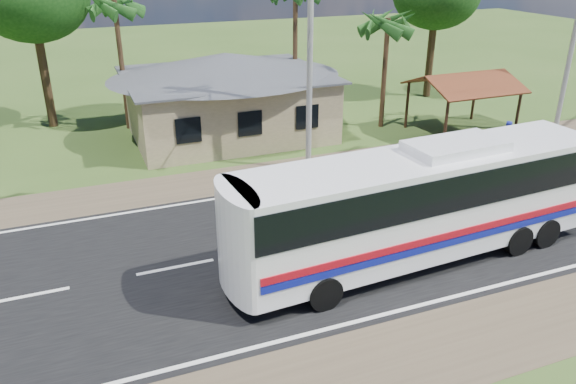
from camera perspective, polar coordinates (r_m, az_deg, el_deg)
name	(u,v)px	position (r m, az deg, el deg)	size (l,w,h in m)	color
ground	(303,243)	(19.79, 1.56, -5.19)	(120.00, 120.00, 0.00)	#314D1B
road	(303,243)	(19.79, 1.56, -5.16)	(120.00, 16.00, 0.03)	black
house	(226,86)	(30.73, -6.28, 10.65)	(12.40, 10.00, 5.00)	tan
waiting_shed	(464,83)	(32.18, 17.48, 10.47)	(5.20, 4.48, 3.35)	#342213
concrete_barrier	(479,142)	(30.01, 18.81, 4.82)	(7.00, 0.30, 0.90)	#9E9E99
utility_poles	(303,43)	(24.61, 1.54, 14.90)	(32.80, 2.22, 11.00)	#9E9E99
palm_near	(388,24)	(31.70, 10.11, 16.49)	(2.80, 2.80, 6.70)	#47301E
palm_far	(115,5)	(32.14, -17.21, 17.67)	(2.80, 2.80, 7.70)	#47301E
coach_bus	(424,196)	(18.41, 13.65, -0.40)	(12.83, 3.44, 3.94)	white
motorcycle	(446,147)	(28.94, 15.71, 4.45)	(0.55, 1.56, 0.82)	black
person	(506,137)	(29.90, 21.27, 5.20)	(0.62, 0.40, 1.69)	navy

